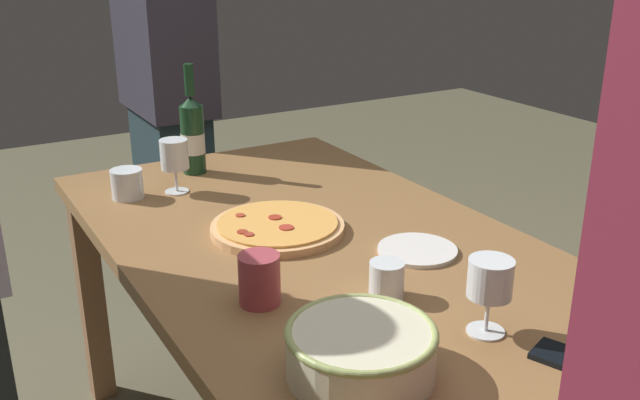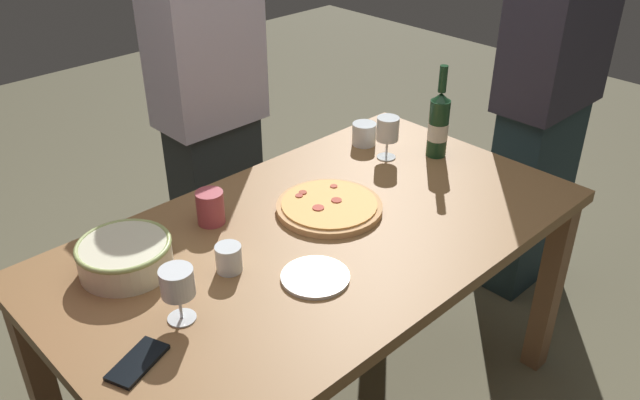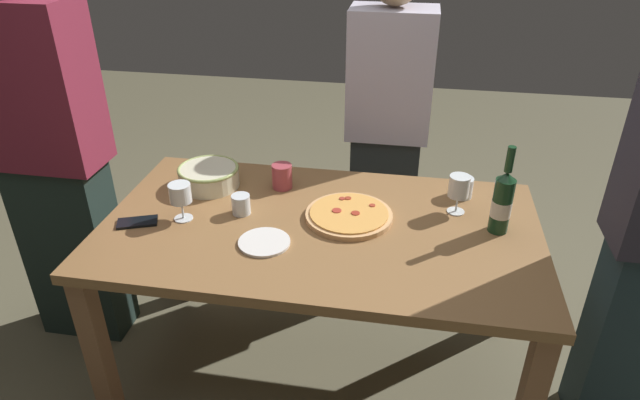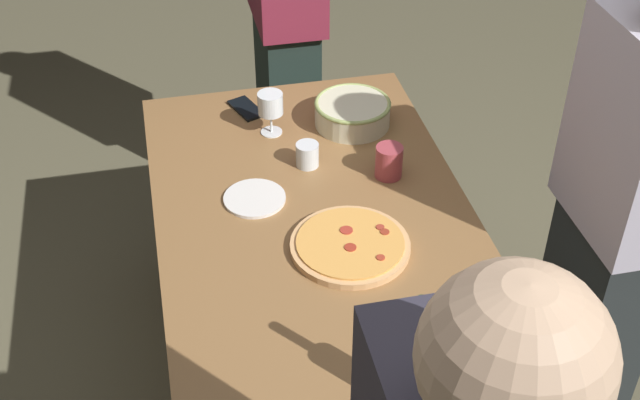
% 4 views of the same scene
% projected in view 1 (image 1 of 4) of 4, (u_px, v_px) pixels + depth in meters
% --- Properties ---
extents(dining_table, '(1.60, 0.90, 0.75)m').
position_uv_depth(dining_table, '(320.00, 276.00, 1.71)').
color(dining_table, olive).
rests_on(dining_table, ground).
extents(pizza, '(0.33, 0.33, 0.03)m').
position_uv_depth(pizza, '(277.00, 227.00, 1.72)').
color(pizza, '#E2A86D').
rests_on(pizza, dining_table).
extents(serving_bowl, '(0.25, 0.25, 0.09)m').
position_uv_depth(serving_bowl, '(361.00, 349.00, 1.15)').
color(serving_bowl, beige).
rests_on(serving_bowl, dining_table).
extents(wine_bottle, '(0.07, 0.07, 0.33)m').
position_uv_depth(wine_bottle, '(193.00, 134.00, 2.11)').
color(wine_bottle, '#183B20').
rests_on(wine_bottle, dining_table).
extents(wine_glass_near_pizza, '(0.08, 0.08, 0.15)m').
position_uv_depth(wine_glass_near_pizza, '(174.00, 156.00, 1.95)').
color(wine_glass_near_pizza, white).
rests_on(wine_glass_near_pizza, dining_table).
extents(wine_glass_by_bottle, '(0.08, 0.08, 0.14)m').
position_uv_depth(wine_glass_by_bottle, '(490.00, 282.00, 1.25)').
color(wine_glass_by_bottle, white).
rests_on(wine_glass_by_bottle, dining_table).
extents(cup_amber, '(0.08, 0.08, 0.10)m').
position_uv_depth(cup_amber, '(259.00, 279.00, 1.37)').
color(cup_amber, '#AE424C').
rests_on(cup_amber, dining_table).
extents(cup_ceramic, '(0.07, 0.07, 0.08)m').
position_uv_depth(cup_ceramic, '(387.00, 280.00, 1.40)').
color(cup_ceramic, white).
rests_on(cup_ceramic, dining_table).
extents(cup_spare, '(0.09, 0.09, 0.08)m').
position_uv_depth(cup_spare, '(127.00, 184.00, 1.93)').
color(cup_spare, white).
rests_on(cup_spare, dining_table).
extents(side_plate, '(0.18, 0.18, 0.01)m').
position_uv_depth(side_plate, '(417.00, 250.00, 1.61)').
color(side_plate, white).
rests_on(side_plate, dining_table).
extents(cell_phone, '(0.16, 0.12, 0.01)m').
position_uv_depth(cell_phone, '(577.00, 362.00, 1.19)').
color(cell_phone, black).
rests_on(cell_phone, dining_table).
extents(person_guest_right, '(0.45, 0.24, 1.66)m').
position_uv_depth(person_guest_right, '(168.00, 105.00, 2.62)').
color(person_guest_right, '#20333A').
rests_on(person_guest_right, ground).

